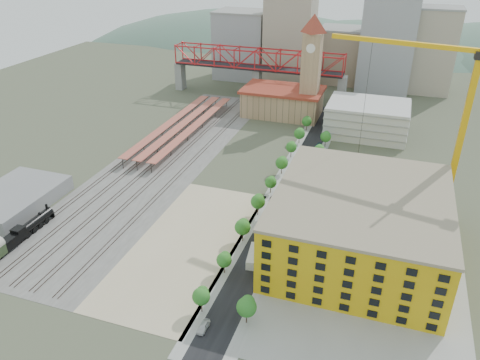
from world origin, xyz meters
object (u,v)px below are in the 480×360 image
(clock_tower, at_px, (312,59))
(car_0, at_px, (203,327))
(site_trailer_b, at_px, (259,245))
(site_trailer_d, at_px, (278,208))
(construction_building, at_px, (360,224))
(locomotive, at_px, (28,228))
(site_trailer_c, at_px, (272,221))
(site_trailer_a, at_px, (253,256))
(tower_crane, at_px, (454,101))

(clock_tower, relative_size, car_0, 11.22)
(site_trailer_b, relative_size, site_trailer_d, 0.86)
(construction_building, distance_m, site_trailer_d, 30.62)
(construction_building, distance_m, site_trailer_b, 28.08)
(locomotive, relative_size, site_trailer_c, 2.59)
(clock_tower, xyz_separation_m, construction_building, (34.00, -99.99, -19.29))
(site_trailer_c, height_order, site_trailer_d, site_trailer_d)
(site_trailer_a, bearing_deg, site_trailer_c, 81.80)
(construction_building, height_order, tower_crane, tower_crane)
(site_trailer_d, bearing_deg, locomotive, -135.09)
(site_trailer_d, bearing_deg, car_0, -76.99)
(site_trailer_b, bearing_deg, site_trailer_d, 89.94)
(tower_crane, bearing_deg, site_trailer_b, -142.04)
(site_trailer_b, bearing_deg, tower_crane, 37.90)
(locomotive, bearing_deg, clock_tower, 64.59)
(site_trailer_a, bearing_deg, car_0, -104.41)
(clock_tower, bearing_deg, locomotive, -115.41)
(clock_tower, height_order, locomotive, clock_tower)
(car_0, bearing_deg, site_trailer_b, 85.77)
(clock_tower, relative_size, site_trailer_b, 6.02)
(tower_crane, height_order, site_trailer_d, tower_crane)
(tower_crane, relative_size, car_0, 12.89)
(site_trailer_c, distance_m, car_0, 46.47)
(construction_building, bearing_deg, site_trailer_c, 166.22)
(site_trailer_c, bearing_deg, site_trailer_b, -74.53)
(site_trailer_b, height_order, site_trailer_d, site_trailer_d)
(tower_crane, distance_m, site_trailer_d, 59.90)
(site_trailer_a, height_order, car_0, site_trailer_a)
(clock_tower, height_order, site_trailer_d, clock_tower)
(locomotive, xyz_separation_m, car_0, (63.00, -17.88, -1.36))
(locomotive, xyz_separation_m, site_trailer_b, (66.00, 15.42, -0.97))
(locomotive, bearing_deg, tower_crane, 24.59)
(locomotive, xyz_separation_m, tower_crane, (111.86, 51.19, 34.72))
(clock_tower, relative_size, site_trailer_a, 5.50)
(locomotive, bearing_deg, site_trailer_a, 8.36)
(construction_building, relative_size, site_trailer_d, 5.01)
(locomotive, height_order, car_0, locomotive)
(car_0, bearing_deg, site_trailer_c, 87.22)
(site_trailer_a, xyz_separation_m, site_trailer_d, (0.00, 26.47, 0.09))
(clock_tower, xyz_separation_m, site_trailer_b, (8.00, -106.70, -27.51))
(locomotive, height_order, tower_crane, tower_crane)
(construction_building, xyz_separation_m, site_trailer_d, (-26.00, 14.04, -8.03))
(site_trailer_a, distance_m, site_trailer_c, 18.80)
(locomotive, distance_m, site_trailer_b, 67.78)
(locomotive, distance_m, site_trailer_a, 66.71)
(locomotive, height_order, site_trailer_d, locomotive)
(clock_tower, bearing_deg, site_trailer_a, -85.93)
(locomotive, relative_size, site_trailer_b, 2.67)
(site_trailer_c, bearing_deg, locomotive, -141.18)
(construction_building, relative_size, site_trailer_a, 5.35)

